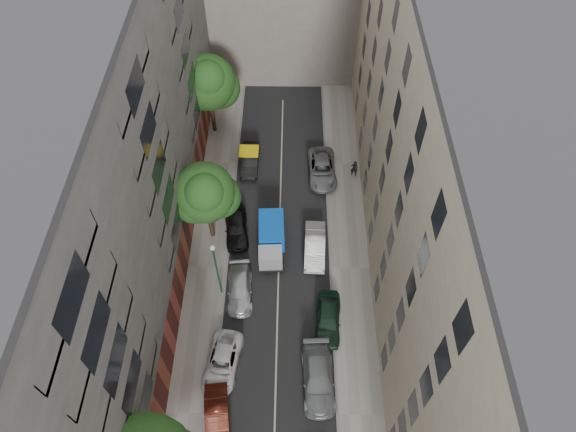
{
  "coord_description": "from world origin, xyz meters",
  "views": [
    {
      "loc": [
        0.94,
        -20.92,
        33.87
      ],
      "look_at": [
        0.72,
        0.49,
        6.0
      ],
      "focal_mm": 32.0,
      "sensor_mm": 36.0,
      "label": 1
    }
  ],
  "objects_px": {
    "car_right_4": "(322,169)",
    "car_right_2": "(328,319)",
    "tarp_truck": "(271,239)",
    "pedestrian": "(354,168)",
    "lamp_post": "(216,265)",
    "car_left_3": "(240,289)",
    "car_right_1": "(318,378)",
    "car_left_2": "(222,362)",
    "car_left_1": "(217,417)",
    "tree_far": "(209,84)",
    "car_right_3": "(315,246)",
    "car_left_5": "(250,160)",
    "car_left_4": "(236,227)",
    "tree_mid": "(206,195)"
  },
  "relations": [
    {
      "from": "car_left_1",
      "to": "car_left_4",
      "type": "bearing_deg",
      "value": 81.71
    },
    {
      "from": "tarp_truck",
      "to": "pedestrian",
      "type": "height_order",
      "value": "tarp_truck"
    },
    {
      "from": "car_right_1",
      "to": "car_right_3",
      "type": "xyz_separation_m",
      "value": [
        0.0,
        10.49,
        0.01
      ]
    },
    {
      "from": "car_left_1",
      "to": "lamp_post",
      "type": "xyz_separation_m",
      "value": [
        -0.6,
        9.18,
        3.21
      ]
    },
    {
      "from": "car_right_1",
      "to": "tree_far",
      "type": "height_order",
      "value": "tree_far"
    },
    {
      "from": "car_left_2",
      "to": "car_right_2",
      "type": "xyz_separation_m",
      "value": [
        7.2,
        3.2,
        0.11
      ]
    },
    {
      "from": "tree_mid",
      "to": "car_left_1",
      "type": "bearing_deg",
      "value": -83.3
    },
    {
      "from": "car_left_3",
      "to": "tree_mid",
      "type": "distance_m",
      "value": 7.34
    },
    {
      "from": "tree_far",
      "to": "pedestrian",
      "type": "height_order",
      "value": "tree_far"
    },
    {
      "from": "car_left_4",
      "to": "car_right_1",
      "type": "distance_m",
      "value": 13.79
    },
    {
      "from": "car_right_1",
      "to": "tree_far",
      "type": "distance_m",
      "value": 26.17
    },
    {
      "from": "car_left_3",
      "to": "car_right_4",
      "type": "xyz_separation_m",
      "value": [
        6.4,
        12.0,
        0.07
      ]
    },
    {
      "from": "car_left_5",
      "to": "tree_mid",
      "type": "bearing_deg",
      "value": -107.22
    },
    {
      "from": "car_right_3",
      "to": "tree_far",
      "type": "bearing_deg",
      "value": 125.9
    },
    {
      "from": "car_right_4",
      "to": "car_right_2",
      "type": "bearing_deg",
      "value": -92.25
    },
    {
      "from": "car_left_3",
      "to": "car_left_2",
      "type": "bearing_deg",
      "value": -102.03
    },
    {
      "from": "car_left_4",
      "to": "tree_far",
      "type": "bearing_deg",
      "value": 96.38
    },
    {
      "from": "tarp_truck",
      "to": "car_left_5",
      "type": "relative_size",
      "value": 1.11
    },
    {
      "from": "tarp_truck",
      "to": "tree_mid",
      "type": "distance_m",
      "value": 6.29
    },
    {
      "from": "car_left_3",
      "to": "tree_far",
      "type": "bearing_deg",
      "value": 97.51
    },
    {
      "from": "car_right_2",
      "to": "lamp_post",
      "type": "height_order",
      "value": "lamp_post"
    },
    {
      "from": "car_left_1",
      "to": "car_left_5",
      "type": "height_order",
      "value": "car_left_5"
    },
    {
      "from": "car_left_2",
      "to": "car_left_4",
      "type": "bearing_deg",
      "value": 97.72
    },
    {
      "from": "car_right_3",
      "to": "tree_mid",
      "type": "height_order",
      "value": "tree_mid"
    },
    {
      "from": "tarp_truck",
      "to": "car_left_3",
      "type": "bearing_deg",
      "value": -121.14
    },
    {
      "from": "car_left_4",
      "to": "car_right_3",
      "type": "bearing_deg",
      "value": -23.18
    },
    {
      "from": "car_left_2",
      "to": "tree_far",
      "type": "relative_size",
      "value": 0.56
    },
    {
      "from": "car_right_1",
      "to": "car_left_4",
      "type": "bearing_deg",
      "value": 114.4
    },
    {
      "from": "car_right_4",
      "to": "tree_far",
      "type": "distance_m",
      "value": 12.26
    },
    {
      "from": "car_right_4",
      "to": "tarp_truck",
      "type": "bearing_deg",
      "value": -120.16
    },
    {
      "from": "car_left_2",
      "to": "car_right_4",
      "type": "xyz_separation_m",
      "value": [
        7.2,
        17.6,
        0.07
      ]
    },
    {
      "from": "car_left_3",
      "to": "car_right_1",
      "type": "xyz_separation_m",
      "value": [
        5.6,
        -6.69,
        0.1
      ]
    },
    {
      "from": "lamp_post",
      "to": "car_right_4",
      "type": "bearing_deg",
      "value": 57.01
    },
    {
      "from": "tarp_truck",
      "to": "tree_far",
      "type": "xyz_separation_m",
      "value": [
        -5.71,
        13.29,
        4.34
      ]
    },
    {
      "from": "tarp_truck",
      "to": "car_right_2",
      "type": "xyz_separation_m",
      "value": [
        4.2,
        -6.48,
        -0.47
      ]
    },
    {
      "from": "pedestrian",
      "to": "car_right_1",
      "type": "bearing_deg",
      "value": 87.05
    },
    {
      "from": "car_right_4",
      "to": "lamp_post",
      "type": "distance_m",
      "value": 14.68
    },
    {
      "from": "lamp_post",
      "to": "tree_far",
      "type": "bearing_deg",
      "value": 96.9
    },
    {
      "from": "car_right_2",
      "to": "car_right_4",
      "type": "bearing_deg",
      "value": 93.88
    },
    {
      "from": "car_left_2",
      "to": "car_left_3",
      "type": "relative_size",
      "value": 1.04
    },
    {
      "from": "car_right_2",
      "to": "lamp_post",
      "type": "relative_size",
      "value": 0.72
    },
    {
      "from": "tarp_truck",
      "to": "car_right_3",
      "type": "bearing_deg",
      "value": -7.48
    },
    {
      "from": "car_left_4",
      "to": "car_right_4",
      "type": "bearing_deg",
      "value": 34.99
    },
    {
      "from": "car_left_2",
      "to": "lamp_post",
      "type": "relative_size",
      "value": 0.76
    },
    {
      "from": "tarp_truck",
      "to": "car_left_2",
      "type": "height_order",
      "value": "tarp_truck"
    },
    {
      "from": "car_left_4",
      "to": "tree_mid",
      "type": "distance_m",
      "value": 4.91
    },
    {
      "from": "tarp_truck",
      "to": "car_left_1",
      "type": "height_order",
      "value": "tarp_truck"
    },
    {
      "from": "car_right_2",
      "to": "car_right_4",
      "type": "relative_size",
      "value": 0.86
    },
    {
      "from": "car_left_1",
      "to": "tree_far",
      "type": "height_order",
      "value": "tree_far"
    },
    {
      "from": "tree_far",
      "to": "car_left_4",
      "type": "bearing_deg",
      "value": -76.46
    }
  ]
}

